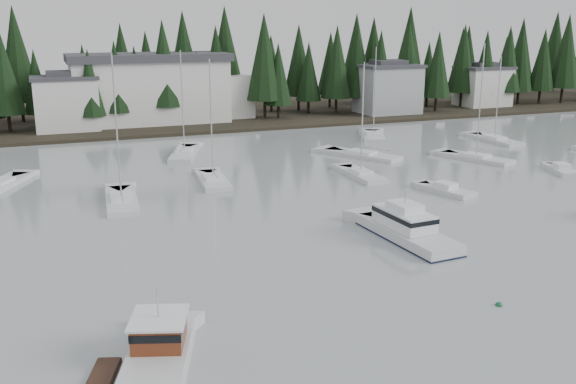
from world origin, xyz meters
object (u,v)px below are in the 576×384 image
(house_west, at_px, (66,102))
(runabout_2, at_px, (561,171))
(lobster_boat_brown, at_px, (154,363))
(sailboat_3, at_px, (0,187))
(sailboat_5, at_px, (361,176))
(runabout_1, at_px, (445,191))
(house_east_a, at_px, (388,88))
(cabin_cruiser_center, at_px, (406,231))
(sailboat_6, at_px, (373,137))
(sailboat_9, at_px, (213,182))
(house_east_b, at_px, (483,85))
(sailboat_1, at_px, (476,159))
(sailboat_8, at_px, (494,141))
(harbor_inn, at_px, (162,89))
(sailboat_11, at_px, (185,155))
(sailboat_2, at_px, (361,156))
(sailboat_4, at_px, (122,202))

(house_west, bearing_deg, runabout_2, -43.21)
(lobster_boat_brown, relative_size, sailboat_3, 0.70)
(sailboat_5, xyz_separation_m, runabout_1, (4.70, -8.97, 0.06))
(house_east_a, height_order, sailboat_5, sailboat_5)
(cabin_cruiser_center, relative_size, sailboat_6, 0.77)
(sailboat_9, bearing_deg, sailboat_6, -52.48)
(house_east_b, relative_size, sailboat_1, 0.66)
(cabin_cruiser_center, height_order, sailboat_8, sailboat_8)
(harbor_inn, bearing_deg, sailboat_5, -73.44)
(harbor_inn, xyz_separation_m, sailboat_11, (-2.24, -26.02, -5.71))
(harbor_inn, bearing_deg, house_east_a, -6.36)
(sailboat_2, bearing_deg, sailboat_5, 122.19)
(sailboat_8, bearing_deg, house_east_b, -35.47)
(house_east_a, xyz_separation_m, sailboat_11, (-41.20, -21.68, -4.84))
(sailboat_6, bearing_deg, sailboat_5, 173.40)
(house_east_a, height_order, sailboat_4, sailboat_4)
(sailboat_9, height_order, runabout_2, sailboat_9)
(cabin_cruiser_center, relative_size, sailboat_11, 0.77)
(sailboat_6, distance_m, runabout_2, 28.52)
(sailboat_3, distance_m, sailboat_4, 15.00)
(cabin_cruiser_center, distance_m, sailboat_1, 32.22)
(sailboat_1, xyz_separation_m, runabout_1, (-12.37, -11.62, 0.05))
(house_east_b, xyz_separation_m, sailboat_3, (-84.14, -32.87, -4.33))
(sailboat_3, distance_m, runabout_2, 60.19)
(house_east_a, distance_m, house_east_b, 22.10)
(house_west, bearing_deg, sailboat_5, -55.42)
(sailboat_5, distance_m, runabout_2, 22.75)
(sailboat_6, relative_size, runabout_2, 2.25)
(house_west, distance_m, sailboat_9, 40.04)
(house_west, xyz_separation_m, runabout_1, (32.90, -49.88, -4.52))
(sailboat_5, bearing_deg, runabout_1, -152.12)
(sailboat_6, height_order, sailboat_11, sailboat_11)
(cabin_cruiser_center, xyz_separation_m, sailboat_11, (-9.19, 37.85, -0.59))
(sailboat_2, bearing_deg, sailboat_3, 60.54)
(sailboat_6, height_order, runabout_1, sailboat_6)
(sailboat_5, bearing_deg, sailboat_6, -31.32)
(house_east_b, relative_size, sailboat_8, 0.78)
(sailboat_2, distance_m, sailboat_4, 32.34)
(harbor_inn, bearing_deg, house_east_b, -2.20)
(sailboat_2, bearing_deg, sailboat_4, 79.48)
(sailboat_3, distance_m, sailboat_8, 63.67)
(sailboat_4, relative_size, sailboat_11, 1.06)
(harbor_inn, relative_size, sailboat_9, 2.23)
(house_west, relative_size, sailboat_3, 0.72)
(lobster_boat_brown, height_order, sailboat_3, sailboat_3)
(house_east_a, relative_size, sailboat_11, 0.79)
(house_east_b, height_order, sailboat_9, sailboat_9)
(lobster_boat_brown, distance_m, cabin_cruiser_center, 25.06)
(house_east_a, xyz_separation_m, sailboat_3, (-62.14, -30.87, -4.83))
(house_west, relative_size, house_east_a, 0.90)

